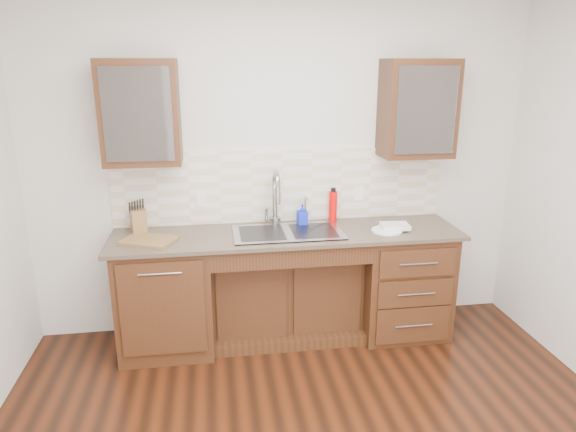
{
  "coord_description": "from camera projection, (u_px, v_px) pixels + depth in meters",
  "views": [
    {
      "loc": [
        -0.56,
        -2.3,
        2.18
      ],
      "look_at": [
        0.0,
        1.4,
        1.05
      ],
      "focal_mm": 32.0,
      "sensor_mm": 36.0,
      "label": 1
    }
  ],
  "objects": [
    {
      "name": "base_cabinet_right",
      "position": [
        400.0,
        280.0,
        4.25
      ],
      "size": [
        0.7,
        0.62,
        0.88
      ],
      "primitive_type": "cube",
      "color": "#593014",
      "rests_on": "ground"
    },
    {
      "name": "wall_back",
      "position": [
        281.0,
        167.0,
        4.2
      ],
      "size": [
        4.0,
        0.1,
        2.7
      ],
      "primitive_type": "cube",
      "color": "silver",
      "rests_on": "ground"
    },
    {
      "name": "cup_right_b",
      "position": [
        429.0,
        115.0,
        4.03
      ],
      "size": [
        0.11,
        0.11,
        0.1
      ],
      "primitive_type": "imported",
      "rotation": [
        0.0,
        0.0,
        0.06
      ],
      "color": "white",
      "rests_on": "upper_cabinet_right"
    },
    {
      "name": "sink",
      "position": [
        288.0,
        243.0,
        3.98
      ],
      "size": [
        0.84,
        0.46,
        0.19
      ],
      "primitive_type": "cube",
      "color": "#9E9EA5",
      "rests_on": "countertop"
    },
    {
      "name": "outlet_left",
      "position": [
        202.0,
        200.0,
        4.1
      ],
      "size": [
        0.08,
        0.01,
        0.12
      ],
      "primitive_type": "cube",
      "color": "white",
      "rests_on": "backsplash"
    },
    {
      "name": "base_cabinet_center",
      "position": [
        286.0,
        293.0,
        4.23
      ],
      "size": [
        1.2,
        0.44,
        0.7
      ],
      "primitive_type": "cube",
      "color": "#593014",
      "rests_on": "ground"
    },
    {
      "name": "filter_tap",
      "position": [
        305.0,
        209.0,
        4.17
      ],
      "size": [
        0.02,
        0.02,
        0.24
      ],
      "primitive_type": "cylinder",
      "color": "#999993",
      "rests_on": "countertop"
    },
    {
      "name": "faucet",
      "position": [
        275.0,
        201.0,
        4.1
      ],
      "size": [
        0.04,
        0.04,
        0.4
      ],
      "primitive_type": "cylinder",
      "color": "#999993",
      "rests_on": "countertop"
    },
    {
      "name": "base_cabinet_left",
      "position": [
        166.0,
        295.0,
        3.98
      ],
      "size": [
        0.7,
        0.62,
        0.88
      ],
      "primitive_type": "cube",
      "color": "#593014",
      "rests_on": "ground"
    },
    {
      "name": "outlet_right",
      "position": [
        359.0,
        194.0,
        4.29
      ],
      "size": [
        0.08,
        0.01,
        0.12
      ],
      "primitive_type": "cube",
      "color": "white",
      "rests_on": "backsplash"
    },
    {
      "name": "cup_right_a",
      "position": [
        409.0,
        116.0,
        4.01
      ],
      "size": [
        0.15,
        0.15,
        0.09
      ],
      "primitive_type": "imported",
      "rotation": [
        0.0,
        0.0,
        -0.29
      ],
      "color": "white",
      "rests_on": "upper_cabinet_right"
    },
    {
      "name": "upper_cabinet_left",
      "position": [
        141.0,
        112.0,
        3.7
      ],
      "size": [
        0.55,
        0.34,
        0.75
      ],
      "primitive_type": "cube",
      "color": "#593014",
      "rests_on": "wall_back"
    },
    {
      "name": "dish_towel",
      "position": [
        395.0,
        226.0,
        4.02
      ],
      "size": [
        0.23,
        0.18,
        0.03
      ],
      "primitive_type": "cube",
      "rotation": [
        0.0,
        0.0,
        -0.09
      ],
      "color": "silver",
      "rests_on": "plate"
    },
    {
      "name": "cup_left_a",
      "position": [
        127.0,
        120.0,
        3.7
      ],
      "size": [
        0.15,
        0.15,
        0.1
      ],
      "primitive_type": "imported",
      "rotation": [
        0.0,
        0.0,
        -0.29
      ],
      "color": "silver",
      "rests_on": "upper_cabinet_left"
    },
    {
      "name": "backsplash",
      "position": [
        282.0,
        186.0,
        4.18
      ],
      "size": [
        2.7,
        0.02,
        0.59
      ],
      "primitive_type": "cube",
      "color": "beige",
      "rests_on": "wall_back"
    },
    {
      "name": "knife_block",
      "position": [
        138.0,
        220.0,
        3.94
      ],
      "size": [
        0.15,
        0.2,
        0.19
      ],
      "primitive_type": "cube",
      "rotation": [
        0.0,
        0.0,
        0.27
      ],
      "color": "#9B5621",
      "rests_on": "countertop"
    },
    {
      "name": "cup_left_b",
      "position": [
        156.0,
        120.0,
        3.73
      ],
      "size": [
        0.12,
        0.12,
        0.09
      ],
      "primitive_type": "imported",
      "rotation": [
        0.0,
        0.0,
        -0.38
      ],
      "color": "white",
      "rests_on": "upper_cabinet_left"
    },
    {
      "name": "plate",
      "position": [
        387.0,
        231.0,
        3.99
      ],
      "size": [
        0.26,
        0.26,
        0.01
      ],
      "primitive_type": "cylinder",
      "rotation": [
        0.0,
        0.0,
        -0.1
      ],
      "color": "white",
      "rests_on": "countertop"
    },
    {
      "name": "water_bottle",
      "position": [
        333.0,
        206.0,
        4.23
      ],
      "size": [
        0.07,
        0.07,
        0.25
      ],
      "primitive_type": "cylinder",
      "rotation": [
        0.0,
        0.0,
        -0.01
      ],
      "color": "#EB0703",
      "rests_on": "countertop"
    },
    {
      "name": "soap_bottle",
      "position": [
        302.0,
        215.0,
        4.12
      ],
      "size": [
        0.08,
        0.09,
        0.17
      ],
      "primitive_type": "imported",
      "rotation": [
        0.0,
        0.0,
        0.09
      ],
      "color": "#152AC8",
      "rests_on": "countertop"
    },
    {
      "name": "cutting_board",
      "position": [
        149.0,
        240.0,
        3.77
      ],
      "size": [
        0.44,
        0.39,
        0.02
      ],
      "primitive_type": "cube",
      "rotation": [
        0.0,
        0.0,
        -0.42
      ],
      "color": "#9C5F25",
      "rests_on": "countertop"
    },
    {
      "name": "countertop",
      "position": [
        288.0,
        234.0,
        3.97
      ],
      "size": [
        2.7,
        0.65,
        0.03
      ],
      "primitive_type": "cube",
      "color": "#84705B",
      "rests_on": "base_cabinet_left"
    },
    {
      "name": "upper_cabinet_right",
      "position": [
        417.0,
        109.0,
        4.0
      ],
      "size": [
        0.55,
        0.34,
        0.75
      ],
      "primitive_type": "cube",
      "color": "#593014",
      "rests_on": "wall_back"
    }
  ]
}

